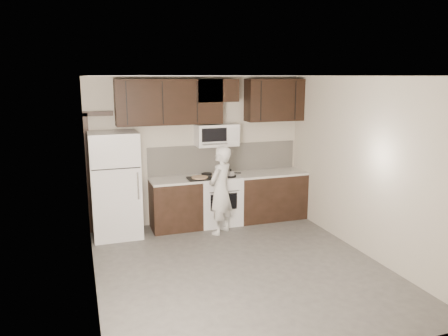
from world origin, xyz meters
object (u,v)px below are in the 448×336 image
stove (219,200)px  refrigerator (115,185)px  person (221,190)px  microwave (216,135)px

stove → refrigerator: bearing=-178.5°
refrigerator → person: size_ratio=1.17×
stove → person: person is taller
person → stove: bearing=-145.4°
microwave → refrigerator: microwave is taller
microwave → person: (-0.12, -0.61, -0.88)m
stove → refrigerator: (-1.85, -0.05, 0.44)m
stove → refrigerator: refrigerator is taller
person → refrigerator: bearing=-55.6°
microwave → person: 1.08m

